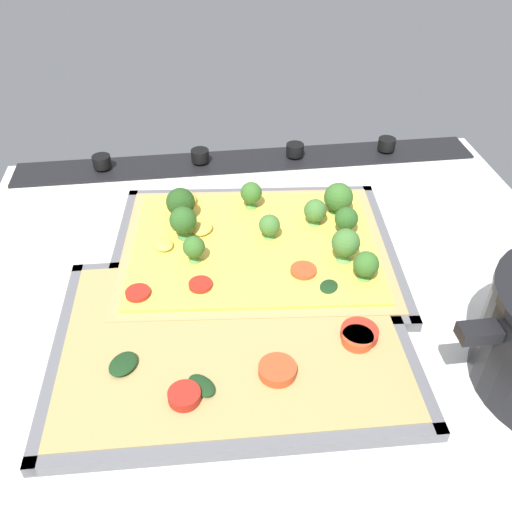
{
  "coord_description": "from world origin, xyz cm",
  "views": [
    {
      "loc": [
        8.76,
        47.73,
        43.24
      ],
      "look_at": [
        2.45,
        -1.11,
        3.94
      ],
      "focal_mm": 38.84,
      "sensor_mm": 36.0,
      "label": 1
    }
  ],
  "objects_px": {
    "baking_tray_back": "(232,342)",
    "veggie_pizza_back": "(236,338)",
    "broccoli_pizza": "(257,240)",
    "baking_tray_front": "(254,253)"
  },
  "relations": [
    {
      "from": "baking_tray_back",
      "to": "veggie_pizza_back",
      "type": "xyz_separation_m",
      "value": [
        -0.0,
        0.0,
        0.01
      ]
    },
    {
      "from": "baking_tray_front",
      "to": "baking_tray_back",
      "type": "relative_size",
      "value": 1.0
    },
    {
      "from": "veggie_pizza_back",
      "to": "baking_tray_back",
      "type": "bearing_deg",
      "value": -9.61
    },
    {
      "from": "baking_tray_back",
      "to": "veggie_pizza_back",
      "type": "relative_size",
      "value": 1.07
    },
    {
      "from": "broccoli_pizza",
      "to": "veggie_pizza_back",
      "type": "bearing_deg",
      "value": 74.65
    },
    {
      "from": "broccoli_pizza",
      "to": "baking_tray_front",
      "type": "bearing_deg",
      "value": 58.22
    },
    {
      "from": "broccoli_pizza",
      "to": "baking_tray_back",
      "type": "bearing_deg",
      "value": 73.31
    },
    {
      "from": "broccoli_pizza",
      "to": "baking_tray_back",
      "type": "xyz_separation_m",
      "value": [
        0.05,
        0.15,
        -0.02
      ]
    },
    {
      "from": "broccoli_pizza",
      "to": "veggie_pizza_back",
      "type": "distance_m",
      "value": 0.16
    },
    {
      "from": "baking_tray_back",
      "to": "baking_tray_front",
      "type": "bearing_deg",
      "value": -105.88
    }
  ]
}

